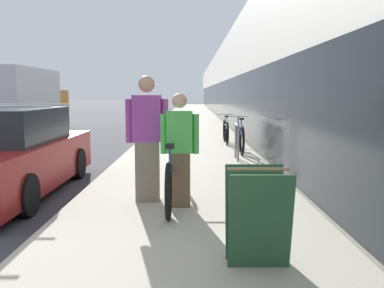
{
  "coord_description": "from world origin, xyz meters",
  "views": [
    {
      "loc": [
        5.19,
        -4.48,
        1.69
      ],
      "look_at": [
        5.21,
        13.52,
        -0.46
      ],
      "focal_mm": 40.0,
      "sensor_mm": 36.0,
      "label": 1
    }
  ],
  "objects": [
    {
      "name": "sandwich_board_sign",
      "position": [
        5.79,
        -0.67,
        0.57
      ],
      "size": [
        0.56,
        0.56,
        0.9
      ],
      "color": "#23472D",
      "rests_on": "sidewalk_slab"
    },
    {
      "name": "cruiser_bike_nearest",
      "position": [
        6.45,
        6.74,
        0.52
      ],
      "size": [
        0.52,
        1.82,
        0.95
      ],
      "color": "black",
      "rests_on": "sidewalk_slab"
    },
    {
      "name": "person_rider",
      "position": [
        5.02,
        1.35,
        0.91
      ],
      "size": [
        0.53,
        0.21,
        1.57
      ],
      "color": "brown",
      "rests_on": "sidewalk_slab"
    },
    {
      "name": "moving_truck",
      "position": [
        -2.02,
        13.67,
        1.37
      ],
      "size": [
        2.21,
        6.61,
        2.69
      ],
      "color": "orange",
      "rests_on": "ground"
    },
    {
      "name": "person_bystander",
      "position": [
        4.55,
        1.66,
        1.03
      ],
      "size": [
        0.62,
        0.24,
        1.81
      ],
      "color": "#756B5B",
      "rests_on": "sidewalk_slab"
    },
    {
      "name": "bike_rack_hoop",
      "position": [
        6.26,
        5.57,
        0.63
      ],
      "size": [
        0.05,
        0.6,
        0.84
      ],
      "color": "gray",
      "rests_on": "sidewalk_slab"
    },
    {
      "name": "sidewalk_slab",
      "position": [
        5.15,
        21.0,
        0.06
      ],
      "size": [
        3.46,
        70.0,
        0.12
      ],
      "color": "#B2AA99",
      "rests_on": "ground"
    },
    {
      "name": "parked_sedan_curbside",
      "position": [
        2.09,
        2.57,
        0.66
      ],
      "size": [
        1.88,
        4.44,
        1.51
      ],
      "color": "maroon",
      "rests_on": "ground"
    },
    {
      "name": "tandem_bicycle",
      "position": [
        4.9,
        1.71,
        0.51
      ],
      "size": [
        0.52,
        2.78,
        0.91
      ],
      "color": "black",
      "rests_on": "sidewalk_slab"
    },
    {
      "name": "storefront_facade",
      "position": [
        11.91,
        29.0,
        2.27
      ],
      "size": [
        10.01,
        70.0,
        4.55
      ],
      "color": "silver",
      "rests_on": "ground"
    },
    {
      "name": "cruiser_bike_middle",
      "position": [
        6.26,
        8.9,
        0.5
      ],
      "size": [
        0.52,
        1.75,
        0.9
      ],
      "color": "black",
      "rests_on": "sidewalk_slab"
    }
  ]
}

